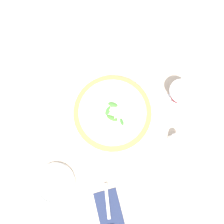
{
  "coord_description": "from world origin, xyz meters",
  "views": [
    {
      "loc": [
        0.21,
        0.01,
        0.89
      ],
      "look_at": [
        0.02,
        -0.0,
        0.03
      ],
      "focal_mm": 35.0,
      "sensor_mm": 36.0,
      "label": 1
    }
  ],
  "objects_px": {
    "pizza_arugula_main": "(112,113)",
    "wine_glass": "(179,95)",
    "side_plate_white": "(55,183)",
    "shaker_pepper": "(173,138)",
    "fork": "(109,212)"
  },
  "relations": [
    {
      "from": "pizza_arugula_main",
      "to": "side_plate_white",
      "type": "xyz_separation_m",
      "value": [
        0.29,
        -0.21,
        -0.01
      ]
    },
    {
      "from": "wine_glass",
      "to": "side_plate_white",
      "type": "relative_size",
      "value": 0.97
    },
    {
      "from": "pizza_arugula_main",
      "to": "wine_glass",
      "type": "xyz_separation_m",
      "value": [
        -0.06,
        0.25,
        0.09
      ]
    },
    {
      "from": "wine_glass",
      "to": "shaker_pepper",
      "type": "height_order",
      "value": "wine_glass"
    },
    {
      "from": "pizza_arugula_main",
      "to": "fork",
      "type": "height_order",
      "value": "pizza_arugula_main"
    },
    {
      "from": "fork",
      "to": "side_plate_white",
      "type": "bearing_deg",
      "value": -122.69
    },
    {
      "from": "side_plate_white",
      "to": "shaker_pepper",
      "type": "relative_size",
      "value": 2.35
    },
    {
      "from": "wine_glass",
      "to": "fork",
      "type": "relative_size",
      "value": 0.73
    },
    {
      "from": "pizza_arugula_main",
      "to": "wine_glass",
      "type": "height_order",
      "value": "wine_glass"
    },
    {
      "from": "side_plate_white",
      "to": "shaker_pepper",
      "type": "height_order",
      "value": "shaker_pepper"
    },
    {
      "from": "pizza_arugula_main",
      "to": "side_plate_white",
      "type": "bearing_deg",
      "value": -35.45
    },
    {
      "from": "side_plate_white",
      "to": "shaker_pepper",
      "type": "bearing_deg",
      "value": 113.5
    },
    {
      "from": "fork",
      "to": "pizza_arugula_main",
      "type": "bearing_deg",
      "value": 171.76
    },
    {
      "from": "fork",
      "to": "side_plate_white",
      "type": "distance_m",
      "value": 0.23
    },
    {
      "from": "fork",
      "to": "shaker_pepper",
      "type": "xyz_separation_m",
      "value": [
        -0.29,
        0.23,
        0.03
      ]
    }
  ]
}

